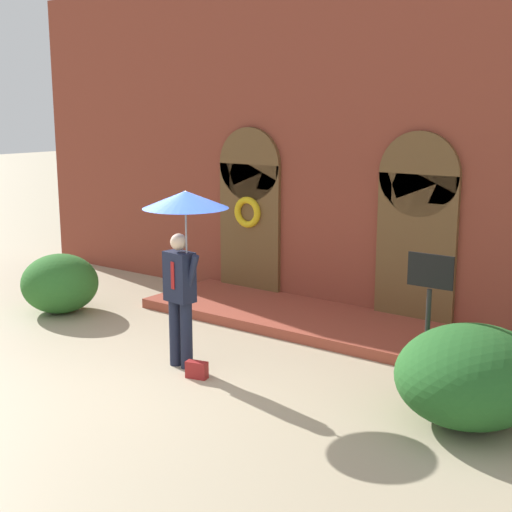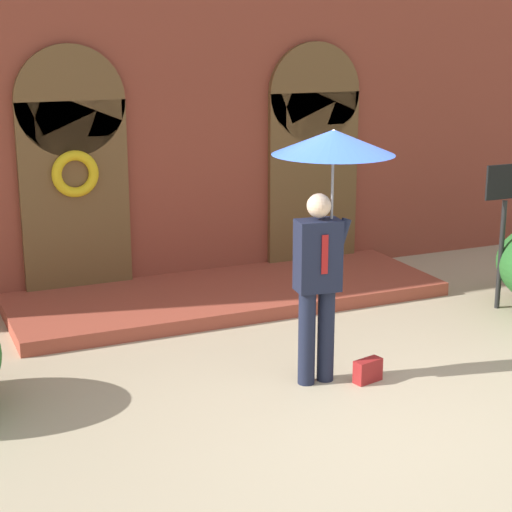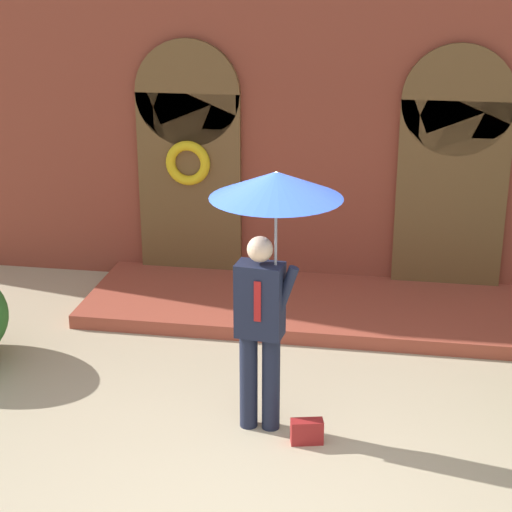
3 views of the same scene
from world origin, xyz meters
TOP-DOWN VIEW (x-y plane):
  - ground_plane at (0.00, 0.00)m, footprint 80.00×80.00m
  - building_facade at (-0.00, 4.15)m, footprint 14.00×2.30m
  - person_with_umbrella at (-0.05, 0.45)m, footprint 1.10×1.10m
  - handbag at (0.30, 0.25)m, footprint 0.30×0.18m

SIDE VIEW (x-z plane):
  - ground_plane at x=0.00m, z-range 0.00..0.00m
  - handbag at x=0.30m, z-range 0.00..0.22m
  - person_with_umbrella at x=-0.05m, z-range 0.73..3.09m
  - building_facade at x=0.00m, z-range -0.12..5.48m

